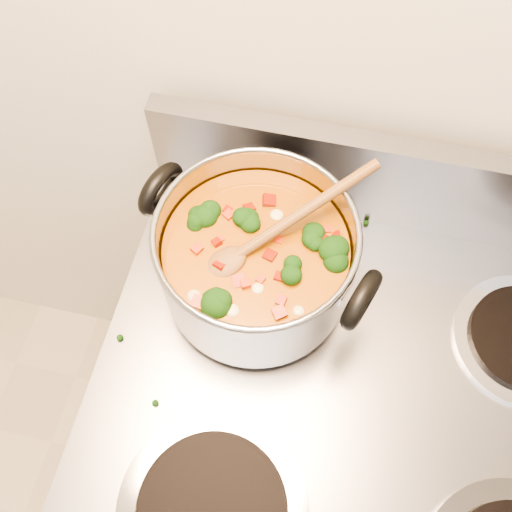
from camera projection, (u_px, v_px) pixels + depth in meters
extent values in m
cube|color=gray|center=(333.00, 469.00, 1.11)|extent=(0.73, 0.63, 0.92)
cube|color=gray|center=(416.00, 188.00, 0.76)|extent=(0.73, 0.03, 0.16)
cylinder|color=#A5A5AD|center=(213.00, 510.00, 0.65)|extent=(0.22, 0.22, 0.01)
cylinder|color=black|center=(212.00, 510.00, 0.64)|extent=(0.17, 0.17, 0.01)
cylinder|color=#A5A5AD|center=(266.00, 287.00, 0.78)|extent=(0.18, 0.18, 0.01)
cylinder|color=black|center=(266.00, 284.00, 0.77)|extent=(0.14, 0.14, 0.01)
cylinder|color=#A0A0A7|center=(256.00, 258.00, 0.71)|extent=(0.24, 0.24, 0.13)
torus|color=#A0A0A7|center=(256.00, 232.00, 0.65)|extent=(0.25, 0.25, 0.01)
cylinder|color=#82410B|center=(256.00, 265.00, 0.73)|extent=(0.23, 0.23, 0.10)
torus|color=black|center=(161.00, 189.00, 0.71)|extent=(0.05, 0.08, 0.08)
torus|color=black|center=(361.00, 300.00, 0.64)|extent=(0.05, 0.08, 0.08)
ellipsoid|color=black|center=(263.00, 209.00, 0.71)|extent=(0.04, 0.04, 0.03)
ellipsoid|color=black|center=(320.00, 279.00, 0.66)|extent=(0.04, 0.04, 0.03)
ellipsoid|color=black|center=(296.00, 251.00, 0.68)|extent=(0.04, 0.04, 0.03)
ellipsoid|color=black|center=(260.00, 322.00, 0.64)|extent=(0.04, 0.04, 0.03)
ellipsoid|color=black|center=(294.00, 223.00, 0.70)|extent=(0.04, 0.04, 0.03)
ellipsoid|color=black|center=(221.00, 311.00, 0.64)|extent=(0.04, 0.04, 0.03)
ellipsoid|color=black|center=(262.00, 258.00, 0.68)|extent=(0.04, 0.04, 0.03)
ellipsoid|color=maroon|center=(271.00, 271.00, 0.67)|extent=(0.01, 0.01, 0.01)
ellipsoid|color=maroon|center=(325.00, 262.00, 0.67)|extent=(0.01, 0.01, 0.01)
ellipsoid|color=maroon|center=(245.00, 307.00, 0.65)|extent=(0.01, 0.01, 0.01)
ellipsoid|color=maroon|center=(284.00, 190.00, 0.72)|extent=(0.01, 0.01, 0.01)
ellipsoid|color=maroon|center=(256.00, 239.00, 0.69)|extent=(0.01, 0.01, 0.01)
ellipsoid|color=maroon|center=(296.00, 189.00, 0.72)|extent=(0.01, 0.01, 0.01)
ellipsoid|color=maroon|center=(308.00, 293.00, 0.65)|extent=(0.01, 0.01, 0.01)
ellipsoid|color=maroon|center=(242.00, 225.00, 0.70)|extent=(0.01, 0.01, 0.01)
ellipsoid|color=maroon|center=(197.00, 258.00, 0.68)|extent=(0.01, 0.01, 0.01)
ellipsoid|color=maroon|center=(208.00, 262.00, 0.67)|extent=(0.01, 0.01, 0.01)
ellipsoid|color=maroon|center=(195.00, 242.00, 0.69)|extent=(0.01, 0.01, 0.01)
ellipsoid|color=maroon|center=(192.00, 241.00, 0.69)|extent=(0.01, 0.01, 0.01)
ellipsoid|color=maroon|center=(274.00, 294.00, 0.65)|extent=(0.01, 0.01, 0.01)
ellipsoid|color=maroon|center=(189.00, 258.00, 0.68)|extent=(0.01, 0.01, 0.01)
ellipsoid|color=#B32809|center=(248.00, 251.00, 0.68)|extent=(0.01, 0.01, 0.01)
ellipsoid|color=#B32809|center=(324.00, 219.00, 0.70)|extent=(0.01, 0.01, 0.01)
ellipsoid|color=#B32809|center=(246.00, 224.00, 0.70)|extent=(0.01, 0.01, 0.01)
ellipsoid|color=#B32809|center=(255.00, 183.00, 0.73)|extent=(0.01, 0.01, 0.01)
ellipsoid|color=#B32809|center=(206.00, 218.00, 0.70)|extent=(0.01, 0.01, 0.01)
ellipsoid|color=#B32809|center=(197.00, 291.00, 0.66)|extent=(0.01, 0.01, 0.01)
ellipsoid|color=#B32809|center=(319.00, 273.00, 0.67)|extent=(0.01, 0.01, 0.01)
ellipsoid|color=#B32809|center=(226.00, 196.00, 0.72)|extent=(0.01, 0.01, 0.01)
ellipsoid|color=#CABC8B|center=(321.00, 246.00, 0.68)|extent=(0.02, 0.02, 0.01)
ellipsoid|color=#CABC8B|center=(258.00, 188.00, 0.72)|extent=(0.02, 0.02, 0.01)
ellipsoid|color=#CABC8B|center=(219.00, 280.00, 0.66)|extent=(0.02, 0.02, 0.01)
ellipsoid|color=#CABC8B|center=(209.00, 204.00, 0.71)|extent=(0.02, 0.02, 0.01)
ellipsoid|color=#CABC8B|center=(308.00, 247.00, 0.68)|extent=(0.02, 0.02, 0.01)
ellipsoid|color=brown|center=(223.00, 265.00, 0.67)|extent=(0.07, 0.07, 0.03)
cylinder|color=brown|center=(300.00, 214.00, 0.67)|extent=(0.17, 0.16, 0.07)
ellipsoid|color=black|center=(418.00, 292.00, 0.78)|extent=(0.01, 0.01, 0.01)
ellipsoid|color=black|center=(360.00, 318.00, 0.76)|extent=(0.01, 0.01, 0.01)
ellipsoid|color=black|center=(155.00, 353.00, 0.74)|extent=(0.01, 0.01, 0.01)
ellipsoid|color=black|center=(163.00, 228.00, 0.82)|extent=(0.01, 0.01, 0.01)
ellipsoid|color=black|center=(410.00, 324.00, 0.75)|extent=(0.01, 0.01, 0.01)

